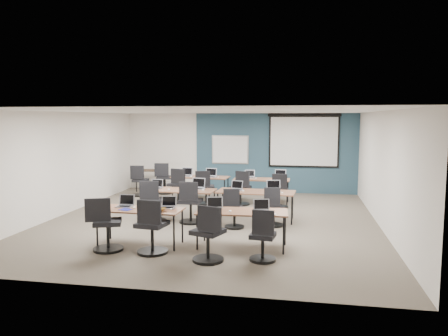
% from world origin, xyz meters
% --- Properties ---
extents(floor, '(8.00, 9.00, 0.02)m').
position_xyz_m(floor, '(0.00, 0.00, 0.00)').
color(floor, '#6B6354').
rests_on(floor, ground).
extents(ceiling, '(8.00, 9.00, 0.02)m').
position_xyz_m(ceiling, '(0.00, 0.00, 2.70)').
color(ceiling, white).
rests_on(ceiling, ground).
extents(wall_back, '(8.00, 0.04, 2.70)m').
position_xyz_m(wall_back, '(0.00, 4.50, 1.35)').
color(wall_back, beige).
rests_on(wall_back, ground).
extents(wall_front, '(8.00, 0.04, 2.70)m').
position_xyz_m(wall_front, '(0.00, -4.50, 1.35)').
color(wall_front, beige).
rests_on(wall_front, ground).
extents(wall_left, '(0.04, 9.00, 2.70)m').
position_xyz_m(wall_left, '(-4.00, 0.00, 1.35)').
color(wall_left, beige).
rests_on(wall_left, ground).
extents(wall_right, '(0.04, 9.00, 2.70)m').
position_xyz_m(wall_right, '(4.00, 0.00, 1.35)').
color(wall_right, beige).
rests_on(wall_right, ground).
extents(blue_accent_panel, '(5.50, 0.04, 2.70)m').
position_xyz_m(blue_accent_panel, '(1.25, 4.47, 1.35)').
color(blue_accent_panel, '#3D5977').
rests_on(blue_accent_panel, wall_back).
extents(whiteboard, '(1.28, 0.03, 0.98)m').
position_xyz_m(whiteboard, '(-0.30, 4.43, 1.45)').
color(whiteboard, '#B5B5B5').
rests_on(whiteboard, wall_back).
extents(projector_screen, '(2.40, 0.10, 1.82)m').
position_xyz_m(projector_screen, '(2.20, 4.41, 1.89)').
color(projector_screen, black).
rests_on(projector_screen, wall_back).
extents(training_table_front_left, '(1.70, 0.71, 0.73)m').
position_xyz_m(training_table_front_left, '(-0.99, -2.30, 0.68)').
color(training_table_front_left, olive).
rests_on(training_table_front_left, floor).
extents(training_table_front_right, '(1.78, 0.74, 0.73)m').
position_xyz_m(training_table_front_right, '(1.04, -2.12, 0.68)').
color(training_table_front_right, '#A46D42').
rests_on(training_table_front_right, floor).
extents(training_table_mid_left, '(1.81, 0.75, 0.73)m').
position_xyz_m(training_table_mid_left, '(-0.88, 0.13, 0.69)').
color(training_table_mid_left, '#A46A33').
rests_on(training_table_mid_left, floor).
extents(training_table_mid_right, '(1.92, 0.80, 0.73)m').
position_xyz_m(training_table_mid_right, '(1.06, 0.24, 0.69)').
color(training_table_mid_right, brown).
rests_on(training_table_mid_right, floor).
extents(training_table_back_left, '(1.75, 0.73, 0.73)m').
position_xyz_m(training_table_back_left, '(-0.94, 2.66, 0.68)').
color(training_table_back_left, brown).
rests_on(training_table_back_left, floor).
extents(training_table_back_right, '(1.66, 0.69, 0.73)m').
position_xyz_m(training_table_back_right, '(0.99, 2.48, 0.68)').
color(training_table_back_right, olive).
rests_on(training_table_back_right, floor).
extents(laptop_0, '(0.32, 0.27, 0.24)m').
position_xyz_m(laptop_0, '(-1.37, -2.13, 0.79)').
color(laptop_0, '#9D9DA9').
rests_on(laptop_0, training_table_front_left).
extents(mouse_0, '(0.08, 0.10, 0.03)m').
position_xyz_m(mouse_0, '(-1.13, -2.24, 0.74)').
color(mouse_0, white).
rests_on(mouse_0, training_table_front_left).
extents(task_chair_0, '(0.61, 0.58, 1.05)m').
position_xyz_m(task_chair_0, '(-1.48, -2.82, 0.44)').
color(task_chair_0, black).
rests_on(task_chair_0, floor).
extents(laptop_1, '(0.30, 0.26, 0.23)m').
position_xyz_m(laptop_1, '(-0.47, -2.09, 0.79)').
color(laptop_1, silver).
rests_on(laptop_1, training_table_front_left).
extents(mouse_1, '(0.08, 0.10, 0.03)m').
position_xyz_m(mouse_1, '(-0.36, -2.23, 0.74)').
color(mouse_1, white).
rests_on(mouse_1, training_table_front_left).
extents(task_chair_1, '(0.58, 0.58, 1.05)m').
position_xyz_m(task_chair_1, '(-0.56, -2.84, 0.44)').
color(task_chair_1, black).
rests_on(task_chair_1, floor).
extents(laptop_2, '(0.32, 0.27, 0.24)m').
position_xyz_m(laptop_2, '(0.48, -2.09, 0.79)').
color(laptop_2, '#A0A0AA').
rests_on(laptop_2, training_table_front_right).
extents(mouse_2, '(0.08, 0.10, 0.03)m').
position_xyz_m(mouse_2, '(0.83, -2.23, 0.74)').
color(mouse_2, white).
rests_on(mouse_2, training_table_front_right).
extents(task_chair_2, '(0.58, 0.56, 1.04)m').
position_xyz_m(task_chair_2, '(0.58, -3.10, 0.43)').
color(task_chair_2, black).
rests_on(task_chair_2, floor).
extents(laptop_3, '(0.31, 0.27, 0.24)m').
position_xyz_m(laptop_3, '(1.41, -2.12, 0.79)').
color(laptop_3, '#A0A1AD').
rests_on(laptop_3, training_table_front_right).
extents(mouse_3, '(0.07, 0.10, 0.03)m').
position_xyz_m(mouse_3, '(1.70, -2.35, 0.74)').
color(mouse_3, white).
rests_on(mouse_3, training_table_front_right).
extents(task_chair_3, '(0.48, 0.48, 0.96)m').
position_xyz_m(task_chair_3, '(1.53, -2.91, 0.39)').
color(task_chair_3, black).
rests_on(task_chair_3, floor).
extents(laptop_4, '(0.30, 0.26, 0.23)m').
position_xyz_m(laptop_4, '(-1.53, 0.22, 0.79)').
color(laptop_4, '#BEBEBE').
rests_on(laptop_4, training_table_mid_left).
extents(mouse_4, '(0.08, 0.10, 0.03)m').
position_xyz_m(mouse_4, '(-1.13, 0.06, 0.74)').
color(mouse_4, white).
rests_on(mouse_4, training_table_mid_left).
extents(task_chair_4, '(0.57, 0.56, 1.04)m').
position_xyz_m(task_chair_4, '(-1.38, -0.42, 0.43)').
color(task_chair_4, black).
rests_on(task_chair_4, floor).
extents(laptop_5, '(0.36, 0.31, 0.27)m').
position_xyz_m(laptop_5, '(-0.45, 0.35, 0.80)').
color(laptop_5, silver).
rests_on(laptop_5, training_table_mid_left).
extents(mouse_5, '(0.08, 0.11, 0.03)m').
position_xyz_m(mouse_5, '(-0.25, 0.10, 0.74)').
color(mouse_5, white).
rests_on(mouse_5, training_table_mid_left).
extents(task_chair_5, '(0.56, 0.56, 1.04)m').
position_xyz_m(task_chair_5, '(-0.46, -0.38, 0.43)').
color(task_chair_5, black).
rests_on(task_chair_5, floor).
extents(laptop_6, '(0.30, 0.26, 0.23)m').
position_xyz_m(laptop_6, '(0.56, 0.33, 0.79)').
color(laptop_6, '#A8A8B1').
rests_on(laptop_6, training_table_mid_right).
extents(mouse_6, '(0.07, 0.10, 0.04)m').
position_xyz_m(mouse_6, '(0.75, 0.17, 0.74)').
color(mouse_6, white).
rests_on(mouse_6, training_table_mid_right).
extents(task_chair_6, '(0.46, 0.46, 0.95)m').
position_xyz_m(task_chair_6, '(0.65, -0.68, 0.39)').
color(task_chair_6, black).
rests_on(task_chair_6, floor).
extents(laptop_7, '(0.35, 0.30, 0.26)m').
position_xyz_m(laptop_7, '(1.48, 0.37, 0.79)').
color(laptop_7, silver).
rests_on(laptop_7, training_table_mid_right).
extents(mouse_7, '(0.08, 0.10, 0.03)m').
position_xyz_m(mouse_7, '(1.71, 0.07, 0.74)').
color(mouse_7, white).
rests_on(mouse_7, training_table_mid_right).
extents(task_chair_7, '(0.46, 0.46, 0.95)m').
position_xyz_m(task_chair_7, '(1.53, -0.34, 0.39)').
color(task_chair_7, black).
rests_on(task_chair_7, floor).
extents(laptop_8, '(0.35, 0.30, 0.26)m').
position_xyz_m(laptop_8, '(-1.39, 2.67, 0.80)').
color(laptop_8, '#B0B0BC').
rests_on(laptop_8, training_table_back_left).
extents(mouse_8, '(0.08, 0.10, 0.03)m').
position_xyz_m(mouse_8, '(-1.19, 2.49, 0.74)').
color(mouse_8, white).
rests_on(mouse_8, training_table_back_left).
extents(task_chair_8, '(0.59, 0.58, 1.05)m').
position_xyz_m(task_chair_8, '(-1.47, 2.04, 0.44)').
color(task_chair_8, black).
rests_on(task_chair_8, floor).
extents(laptop_9, '(0.35, 0.30, 0.27)m').
position_xyz_m(laptop_9, '(-0.61, 2.63, 0.80)').
color(laptop_9, '#A7A7B1').
rests_on(laptop_9, training_table_back_left).
extents(mouse_9, '(0.08, 0.10, 0.03)m').
position_xyz_m(mouse_9, '(-0.36, 2.57, 0.74)').
color(mouse_9, white).
rests_on(mouse_9, training_table_back_left).
extents(task_chair_9, '(0.54, 0.54, 1.02)m').
position_xyz_m(task_chair_9, '(-0.62, 1.94, 0.42)').
color(task_chair_9, black).
rests_on(task_chair_9, floor).
extents(laptop_10, '(0.30, 0.26, 0.23)m').
position_xyz_m(laptop_10, '(0.60, 2.68, 0.79)').
color(laptop_10, silver).
rests_on(laptop_10, training_table_back_right).
extents(mouse_10, '(0.07, 0.10, 0.03)m').
position_xyz_m(mouse_10, '(0.81, 2.53, 0.74)').
color(mouse_10, white).
rests_on(mouse_10, training_table_back_right).
extents(task_chair_10, '(0.58, 0.55, 1.02)m').
position_xyz_m(task_chair_10, '(0.43, 2.03, 0.42)').
color(task_chair_10, black).
rests_on(task_chair_10, floor).
extents(laptop_11, '(0.34, 0.29, 0.26)m').
position_xyz_m(laptop_11, '(1.53, 2.74, 0.79)').
color(laptop_11, '#A9A9A9').
rests_on(laptop_11, training_table_back_right).
extents(mouse_11, '(0.07, 0.10, 0.03)m').
position_xyz_m(mouse_11, '(1.72, 2.57, 0.74)').
color(mouse_11, white).
rests_on(mouse_11, training_table_back_right).
extents(task_chair_11, '(0.52, 0.52, 1.00)m').
position_xyz_m(task_chair_11, '(1.55, 1.81, 0.41)').
color(task_chair_11, black).
rests_on(task_chair_11, floor).
extents(blue_mousepad, '(0.27, 0.25, 0.01)m').
position_xyz_m(blue_mousepad, '(-1.24, -2.43, 0.73)').
color(blue_mousepad, navy).
rests_on(blue_mousepad, training_table_front_left).
extents(snack_bowl, '(0.29, 0.29, 0.06)m').
position_xyz_m(snack_bowl, '(-0.54, -2.43, 0.76)').
color(snack_bowl, olive).
rests_on(snack_bowl, training_table_front_left).
extents(snack_plate, '(0.19, 0.19, 0.01)m').
position_xyz_m(snack_plate, '(0.47, -2.39, 0.74)').
color(snack_plate, white).
rests_on(snack_plate, training_table_front_right).
extents(coffee_cup, '(0.06, 0.06, 0.05)m').
position_xyz_m(coffee_cup, '(0.49, -2.30, 0.77)').
color(coffee_cup, silver).
rests_on(coffee_cup, snack_plate).
extents(utility_table, '(0.96, 0.53, 0.75)m').
position_xyz_m(utility_table, '(-3.04, 3.91, 0.66)').
color(utility_table, '#362016').
rests_on(utility_table, floor).
extents(spare_chair_a, '(0.58, 0.58, 1.05)m').
position_xyz_m(spare_chair_a, '(-2.39, 3.50, 0.44)').
color(spare_chair_a, black).
rests_on(spare_chair_a, floor).
extents(spare_chair_b, '(0.54, 0.54, 1.02)m').
position_xyz_m(spare_chair_b, '(-3.03, 2.92, 0.42)').
color(spare_chair_b, black).
rests_on(spare_chair_b, floor).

